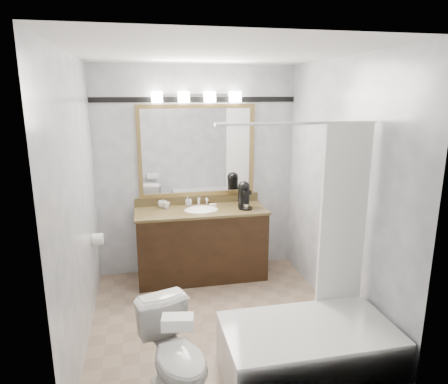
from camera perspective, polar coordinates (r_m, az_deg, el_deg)
The scene contains 14 objects.
room at distance 3.60m, azimuth -0.96°, elevation -0.90°, with size 2.42×2.62×2.52m.
vanity at distance 4.81m, azimuth -3.23°, elevation -7.18°, with size 1.53×0.58×0.97m.
mirror at distance 4.79m, azimuth -3.88°, elevation 5.85°, with size 1.40×0.04×1.10m.
vanity_light_bar at distance 4.69m, azimuth -3.91°, elevation 13.43°, with size 1.02×0.14×0.12m.
accent_stripe at distance 4.76m, azimuth -4.02°, elevation 13.04°, with size 2.40×0.01×0.06m, color black.
bathtub at distance 3.37m, azimuth 12.15°, elevation -20.51°, with size 1.30×0.75×1.96m.
tp_roll at distance 4.37m, azimuth -17.60°, elevation -6.44°, with size 0.12×0.12×0.11m, color white.
toilet at distance 3.10m, azimuth -6.79°, elevation -22.20°, with size 0.39×0.69×0.70m, color white.
tissue_box at distance 2.71m, azimuth -6.63°, elevation -17.98°, with size 0.20×0.11×0.08m, color white.
coffee_maker at distance 4.70m, azimuth 2.88°, elevation -0.33°, with size 0.17×0.21×0.32m.
cup_left at distance 4.80m, azimuth -8.77°, elevation -1.71°, with size 0.10×0.10×0.08m, color white.
cup_right at distance 4.75m, azimuth -8.21°, elevation -1.90°, with size 0.08×0.08×0.07m, color white.
soap_bottle_a at distance 4.85m, azimuth -5.25°, elevation -1.31°, with size 0.05×0.05×0.10m, color white.
soap_bar at distance 4.81m, azimuth -1.60°, elevation -1.87°, with size 0.08×0.05×0.03m, color beige.
Camera 1 is at (-0.65, -3.42, 2.17)m, focal length 32.00 mm.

